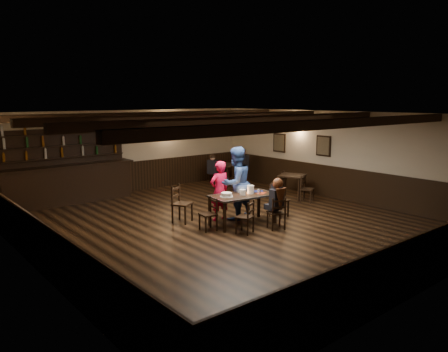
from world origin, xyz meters
TOP-DOWN VIEW (x-y plane):
  - ground at (0.00, 0.00)m, footprint 10.00×10.00m
  - room_shell at (0.01, 0.04)m, footprint 9.02×10.02m
  - dining_table at (0.35, -0.30)m, footprint 1.69×1.00m
  - chair_near_left at (-0.07, -0.93)m, footprint 0.47×0.46m
  - chair_near_right at (0.68, -1.16)m, footprint 0.48×0.47m
  - chair_end_left at (-0.55, -0.17)m, footprint 0.40×0.41m
  - chair_end_right at (1.49, -0.39)m, footprint 0.43×0.45m
  - chair_far_pushed at (-0.73, 0.88)m, footprint 0.59×0.58m
  - woman_pink at (0.15, 0.36)m, footprint 0.58×0.41m
  - man_blue at (0.55, 0.18)m, footprint 0.95×0.77m
  - seated_person at (0.71, -1.11)m, footprint 0.33×0.49m
  - cake at (-0.11, -0.22)m, footprint 0.32×0.32m
  - plate_stack_a at (0.31, -0.34)m, footprint 0.15×0.15m
  - plate_stack_b at (0.58, -0.32)m, footprint 0.17×0.17m
  - tea_light at (0.40, -0.23)m, footprint 0.05×0.05m
  - salt_shaker at (0.74, -0.44)m, footprint 0.04×0.04m
  - pepper_shaker at (0.76, -0.48)m, footprint 0.04×0.04m
  - drink_glass at (0.64, -0.24)m, footprint 0.08×0.08m
  - menu_red at (0.81, -0.46)m, footprint 0.34×0.30m
  - menu_blue at (0.87, -0.23)m, footprint 0.41×0.39m
  - bar_counter at (-2.15, 4.72)m, footprint 3.96×0.70m
  - back_table_a at (3.41, 0.83)m, footprint 0.99×0.99m
  - back_table_b at (3.25, 3.74)m, footprint 0.85×0.85m
  - bg_patron_left at (2.62, 3.82)m, footprint 0.31×0.39m
  - bg_patron_right at (3.93, 3.70)m, footprint 0.32×0.44m

SIDE VIEW (x-z plane):
  - ground at x=0.00m, z-range 0.00..0.00m
  - chair_end_left at x=-0.55m, z-range 0.07..0.84m
  - chair_near_left at x=-0.07m, z-range 0.07..0.84m
  - chair_near_right at x=0.68m, z-range 0.07..0.86m
  - chair_end_right at x=1.49m, z-range 0.07..0.94m
  - chair_far_pushed at x=-0.73m, z-range 0.08..1.02m
  - back_table_a at x=3.41m, z-range 0.27..1.02m
  - back_table_b at x=3.25m, z-range 0.27..1.02m
  - dining_table at x=0.35m, z-range 0.30..1.05m
  - bar_counter at x=-2.15m, z-range -0.37..1.83m
  - menu_red at x=0.81m, z-range 0.75..0.76m
  - menu_blue at x=0.87m, z-range 0.75..0.76m
  - woman_pink at x=0.15m, z-range 0.00..1.53m
  - tea_light at x=0.40m, z-range 0.74..0.81m
  - cake at x=-0.11m, z-range 0.75..0.85m
  - pepper_shaker at x=0.76m, z-range 0.75..0.84m
  - salt_shaker at x=0.74m, z-range 0.75..0.85m
  - drink_glass at x=0.64m, z-range 0.75..0.87m
  - bg_patron_left at x=2.62m, z-range 0.46..1.16m
  - seated_person at x=0.71m, z-range 0.42..1.22m
  - plate_stack_a at x=0.31m, z-range 0.75..0.89m
  - plate_stack_b at x=0.58m, z-range 0.75..0.96m
  - bg_patron_right at x=3.93m, z-range 0.47..1.29m
  - man_blue at x=0.55m, z-range 0.00..1.87m
  - room_shell at x=0.01m, z-range 0.39..3.10m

